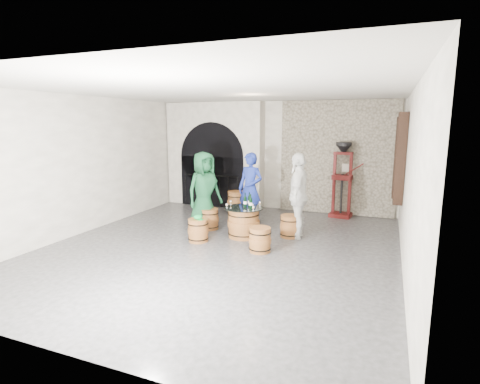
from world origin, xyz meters
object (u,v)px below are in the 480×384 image
at_px(side_barrel, 236,203).
at_px(wine_bottle_left, 245,201).
at_px(barrel_table, 244,222).
at_px(barrel_stool_near_left, 198,230).
at_px(person_blue, 250,189).
at_px(barrel_stool_far, 250,215).
at_px(barrel_stool_near_right, 260,240).
at_px(person_green, 204,190).
at_px(corking_press, 342,174).
at_px(barrel_stool_right, 290,226).
at_px(barrel_stool_left, 210,219).
at_px(wine_bottle_center, 251,203).
at_px(person_white, 298,196).
at_px(wine_bottle_right, 249,201).

bearing_deg(side_barrel, wine_bottle_left, -61.97).
distance_m(barrel_table, wine_bottle_left, 0.49).
bearing_deg(barrel_stool_near_left, person_blue, 73.05).
bearing_deg(side_barrel, barrel_stool_far, -49.73).
xyz_separation_m(barrel_stool_far, barrel_stool_near_right, (0.90, -1.85, 0.00)).
xyz_separation_m(person_green, corking_press, (3.00, 2.39, 0.25)).
height_order(barrel_stool_right, person_blue, person_blue).
height_order(person_green, corking_press, corking_press).
bearing_deg(barrel_stool_left, side_barrel, 88.11).
bearing_deg(wine_bottle_center, barrel_table, 175.01).
distance_m(side_barrel, corking_press, 3.04).
relative_size(barrel_stool_right, person_green, 0.27).
height_order(barrel_stool_left, person_blue, person_blue).
height_order(barrel_stool_far, person_white, person_white).
xyz_separation_m(barrel_stool_near_right, wine_bottle_left, (-0.66, 0.89, 0.57)).
bearing_deg(person_green, corking_press, -23.50).
relative_size(barrel_stool_right, corking_press, 0.25).
bearing_deg(barrel_stool_near_left, wine_bottle_center, 34.09).
bearing_deg(barrel_table, barrel_stool_left, 163.60).
bearing_deg(barrel_stool_far, person_blue, 102.68).
distance_m(barrel_table, corking_press, 3.40).
height_order(barrel_stool_left, barrel_stool_near_left, same).
height_order(person_green, wine_bottle_left, person_green).
bearing_deg(wine_bottle_right, person_blue, 108.85).
bearing_deg(corking_press, person_green, -134.16).
bearing_deg(barrel_table, barrel_stool_near_left, -140.02).
bearing_deg(barrel_stool_left, wine_bottle_left, -12.36).
bearing_deg(person_blue, side_barrel, 145.08).
bearing_deg(person_white, side_barrel, -127.78).
relative_size(person_green, wine_bottle_center, 5.82).
relative_size(barrel_stool_left, barrel_stool_right, 1.00).
bearing_deg(corking_press, wine_bottle_right, -117.16).
bearing_deg(wine_bottle_center, barrel_stool_near_right, -58.11).
relative_size(wine_bottle_left, side_barrel, 0.48).
bearing_deg(barrel_table, barrel_stool_far, 102.68).
distance_m(wine_bottle_right, side_barrel, 2.06).
distance_m(barrel_table, barrel_stool_left, 1.06).
bearing_deg(side_barrel, corking_press, 16.85).
xyz_separation_m(barrel_table, wine_bottle_left, (0.01, 0.07, 0.48)).
height_order(barrel_stool_near_left, wine_bottle_left, wine_bottle_left).
height_order(barrel_stool_far, corking_press, corking_press).
relative_size(person_white, side_barrel, 2.87).
height_order(barrel_stool_left, wine_bottle_right, wine_bottle_right).
relative_size(person_green, person_blue, 1.03).
bearing_deg(wine_bottle_center, person_green, 165.01).
bearing_deg(barrel_stool_right, corking_press, 70.14).
bearing_deg(barrel_stool_far, barrel_stool_near_right, -63.97).
height_order(barrel_stool_near_left, wine_bottle_right, wine_bottle_right).
xyz_separation_m(wine_bottle_center, corking_press, (1.66, 2.75, 0.38)).
xyz_separation_m(person_blue, wine_bottle_left, (0.26, -1.06, -0.10)).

